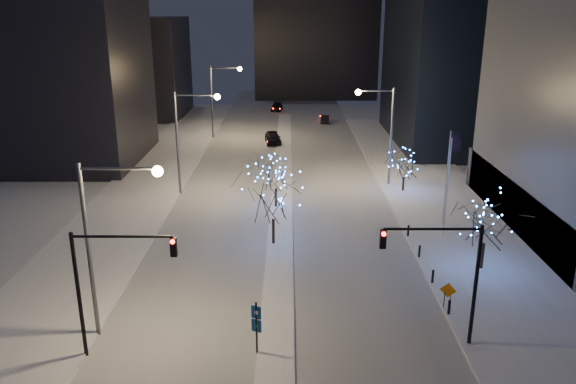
{
  "coord_description": "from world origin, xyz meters",
  "views": [
    {
      "loc": [
        0.7,
        -25.42,
        17.49
      ],
      "look_at": [
        0.63,
        12.45,
        5.0
      ],
      "focal_mm": 35.0,
      "sensor_mm": 36.0,
      "label": 1
    }
  ],
  "objects_px": {
    "street_lamp_w_near": "(106,227)",
    "holiday_tree_median_far": "(276,174)",
    "traffic_signal_west": "(107,274)",
    "holiday_tree_plaza_near": "(486,223)",
    "holiday_tree_plaza_far": "(405,164)",
    "holiday_tree_median_near": "(273,197)",
    "street_lamp_w_far": "(219,91)",
    "car_far": "(277,107)",
    "street_lamp_w_mid": "(188,129)",
    "street_lamp_east": "(383,123)",
    "car_mid": "(325,119)",
    "car_near": "(273,137)",
    "construction_sign": "(448,292)",
    "traffic_signal_east": "(448,266)",
    "wayfinding_sign": "(256,323)"
  },
  "relations": [
    {
      "from": "traffic_signal_east",
      "to": "car_near",
      "type": "height_order",
      "value": "traffic_signal_east"
    },
    {
      "from": "holiday_tree_plaza_far",
      "to": "traffic_signal_west",
      "type": "bearing_deg",
      "value": -126.48
    },
    {
      "from": "street_lamp_w_mid",
      "to": "car_far",
      "type": "height_order",
      "value": "street_lamp_w_mid"
    },
    {
      "from": "street_lamp_w_far",
      "to": "car_near",
      "type": "relative_size",
      "value": 2.07
    },
    {
      "from": "street_lamp_east",
      "to": "car_mid",
      "type": "xyz_separation_m",
      "value": [
        -3.68,
        32.9,
        -5.82
      ]
    },
    {
      "from": "holiday_tree_median_far",
      "to": "holiday_tree_plaza_far",
      "type": "xyz_separation_m",
      "value": [
        12.54,
        4.71,
        -0.4
      ]
    },
    {
      "from": "car_near",
      "to": "holiday_tree_median_far",
      "type": "distance_m",
      "value": 25.76
    },
    {
      "from": "car_mid",
      "to": "holiday_tree_median_far",
      "type": "height_order",
      "value": "holiday_tree_median_far"
    },
    {
      "from": "car_near",
      "to": "car_far",
      "type": "bearing_deg",
      "value": 83.01
    },
    {
      "from": "holiday_tree_median_far",
      "to": "holiday_tree_plaza_far",
      "type": "bearing_deg",
      "value": 20.57
    },
    {
      "from": "traffic_signal_west",
      "to": "car_near",
      "type": "bearing_deg",
      "value": 81.88
    },
    {
      "from": "street_lamp_east",
      "to": "traffic_signal_east",
      "type": "relative_size",
      "value": 1.43
    },
    {
      "from": "holiday_tree_median_near",
      "to": "holiday_tree_median_far",
      "type": "height_order",
      "value": "holiday_tree_median_near"
    },
    {
      "from": "holiday_tree_median_near",
      "to": "street_lamp_east",
      "type": "bearing_deg",
      "value": 55.6
    },
    {
      "from": "street_lamp_east",
      "to": "holiday_tree_median_far",
      "type": "height_order",
      "value": "street_lamp_east"
    },
    {
      "from": "traffic_signal_west",
      "to": "street_lamp_w_far",
      "type": "bearing_deg",
      "value": 90.55
    },
    {
      "from": "street_lamp_w_near",
      "to": "holiday_tree_median_far",
      "type": "xyz_separation_m",
      "value": [
        8.44,
        20.99,
        -3.23
      ]
    },
    {
      "from": "car_near",
      "to": "street_lamp_east",
      "type": "bearing_deg",
      "value": -65.1
    },
    {
      "from": "wayfinding_sign",
      "to": "car_near",
      "type": "bearing_deg",
      "value": 113.95
    },
    {
      "from": "street_lamp_w_near",
      "to": "construction_sign",
      "type": "distance_m",
      "value": 20.17
    },
    {
      "from": "car_mid",
      "to": "street_lamp_w_far",
      "type": "bearing_deg",
      "value": 39.5
    },
    {
      "from": "traffic_signal_west",
      "to": "holiday_tree_plaza_near",
      "type": "xyz_separation_m",
      "value": [
        22.59,
        10.23,
        -1.22
      ]
    },
    {
      "from": "street_lamp_w_mid",
      "to": "holiday_tree_median_near",
      "type": "relative_size",
      "value": 1.62
    },
    {
      "from": "holiday_tree_plaza_near",
      "to": "holiday_tree_plaza_far",
      "type": "relative_size",
      "value": 1.15
    },
    {
      "from": "traffic_signal_west",
      "to": "traffic_signal_east",
      "type": "relative_size",
      "value": 1.0
    },
    {
      "from": "street_lamp_w_near",
      "to": "street_lamp_east",
      "type": "bearing_deg",
      "value": 55.81
    },
    {
      "from": "holiday_tree_plaza_far",
      "to": "construction_sign",
      "type": "xyz_separation_m",
      "value": [
        -1.74,
        -22.87,
        -1.74
      ]
    },
    {
      "from": "street_lamp_w_near",
      "to": "car_near",
      "type": "xyz_separation_m",
      "value": [
        7.44,
        46.62,
        -5.68
      ]
    },
    {
      "from": "car_near",
      "to": "construction_sign",
      "type": "bearing_deg",
      "value": -81.91
    },
    {
      "from": "holiday_tree_plaza_far",
      "to": "car_near",
      "type": "bearing_deg",
      "value": 122.91
    },
    {
      "from": "traffic_signal_west",
      "to": "holiday_tree_median_far",
      "type": "xyz_separation_m",
      "value": [
        7.94,
        22.99,
        -1.49
      ]
    },
    {
      "from": "street_lamp_w_far",
      "to": "car_far",
      "type": "xyz_separation_m",
      "value": [
        7.44,
        22.02,
        -5.84
      ]
    },
    {
      "from": "street_lamp_w_mid",
      "to": "street_lamp_w_near",
      "type": "bearing_deg",
      "value": -90.0
    },
    {
      "from": "traffic_signal_west",
      "to": "holiday_tree_median_far",
      "type": "bearing_deg",
      "value": 70.95
    },
    {
      "from": "street_lamp_w_far",
      "to": "car_near",
      "type": "xyz_separation_m",
      "value": [
        7.44,
        -3.38,
        -5.68
      ]
    },
    {
      "from": "street_lamp_w_near",
      "to": "traffic_signal_west",
      "type": "distance_m",
      "value": 2.7
    },
    {
      "from": "car_far",
      "to": "holiday_tree_median_near",
      "type": "relative_size",
      "value": 0.73
    },
    {
      "from": "holiday_tree_median_near",
      "to": "holiday_tree_plaza_near",
      "type": "distance_m",
      "value": 15.28
    },
    {
      "from": "construction_sign",
      "to": "holiday_tree_plaza_far",
      "type": "bearing_deg",
      "value": 107.56
    },
    {
      "from": "street_lamp_w_far",
      "to": "car_mid",
      "type": "bearing_deg",
      "value": 35.4
    },
    {
      "from": "street_lamp_east",
      "to": "construction_sign",
      "type": "relative_size",
      "value": 6.12
    },
    {
      "from": "traffic_signal_west",
      "to": "holiday_tree_median_near",
      "type": "bearing_deg",
      "value": 61.37
    },
    {
      "from": "street_lamp_w_near",
      "to": "car_far",
      "type": "bearing_deg",
      "value": 84.1
    },
    {
      "from": "traffic_signal_west",
      "to": "car_far",
      "type": "relative_size",
      "value": 1.54
    },
    {
      "from": "street_lamp_w_near",
      "to": "construction_sign",
      "type": "xyz_separation_m",
      "value": [
        19.24,
        2.83,
        -5.37
      ]
    },
    {
      "from": "construction_sign",
      "to": "traffic_signal_east",
      "type": "bearing_deg",
      "value": -87.63
    },
    {
      "from": "car_near",
      "to": "construction_sign",
      "type": "distance_m",
      "value": 45.35
    },
    {
      "from": "car_far",
      "to": "holiday_tree_median_far",
      "type": "bearing_deg",
      "value": -84.11
    },
    {
      "from": "car_near",
      "to": "street_lamp_w_mid",
      "type": "bearing_deg",
      "value": -115.98
    },
    {
      "from": "holiday_tree_plaza_far",
      "to": "holiday_tree_median_near",
      "type": "bearing_deg",
      "value": -133.63
    }
  ]
}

